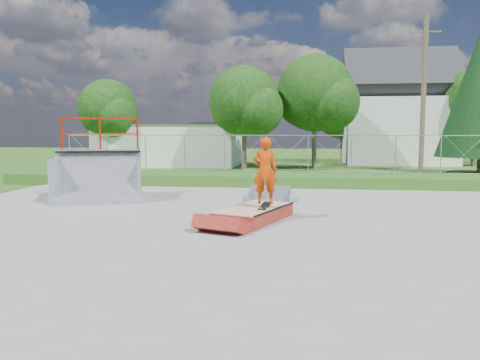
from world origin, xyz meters
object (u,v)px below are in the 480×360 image
object	(u,v)px
grind_box	(254,214)
flat_bank_ramp	(270,195)
skater	(265,173)
quarter_pipe	(97,159)

from	to	relation	value
grind_box	flat_bank_ramp	world-z (taller)	flat_bank_ramp
grind_box	flat_bank_ramp	xyz separation A→B (m)	(0.17, 3.72, 0.03)
skater	quarter_pipe	bearing A→B (deg)	-31.59
quarter_pipe	flat_bank_ramp	bearing A→B (deg)	-12.29
grind_box	quarter_pipe	distance (m)	6.70
grind_box	skater	distance (m)	1.17
quarter_pipe	skater	distance (m)	6.87
quarter_pipe	grind_box	bearing A→B (deg)	-46.26
grind_box	flat_bank_ramp	distance (m)	3.72
grind_box	quarter_pipe	size ratio (longest dim) A/B	0.98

